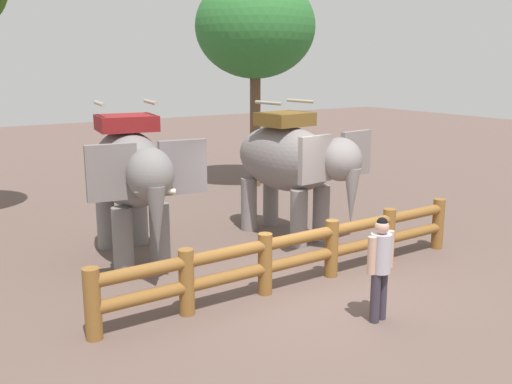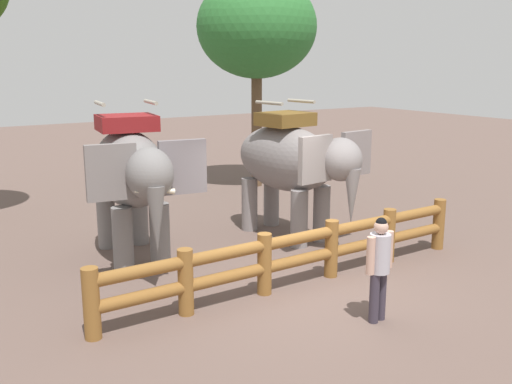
% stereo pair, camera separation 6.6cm
% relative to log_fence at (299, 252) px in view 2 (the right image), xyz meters
% --- Properties ---
extents(ground_plane, '(60.00, 60.00, 0.00)m').
position_rel_log_fence_xyz_m(ground_plane, '(0.00, -0.23, -0.60)').
color(ground_plane, brown).
extents(log_fence, '(7.56, 0.39, 1.05)m').
position_rel_log_fence_xyz_m(log_fence, '(0.00, 0.00, 0.00)').
color(log_fence, brown).
rests_on(log_fence, ground).
extents(elephant_near_left, '(2.08, 3.66, 3.09)m').
position_rel_log_fence_xyz_m(elephant_near_left, '(-1.94, 2.74, 1.14)').
color(elephant_near_left, slate).
rests_on(elephant_near_left, ground).
extents(elephant_center, '(2.00, 3.55, 3.01)m').
position_rel_log_fence_xyz_m(elephant_center, '(1.55, 2.36, 1.09)').
color(elephant_center, gray).
rests_on(elephant_center, ground).
extents(tourist_woman_in_black, '(0.56, 0.36, 1.61)m').
position_rel_log_fence_xyz_m(tourist_woman_in_black, '(0.12, -1.80, 0.33)').
color(tourist_woman_in_black, '#372F3C').
rests_on(tourist_woman_in_black, ground).
extents(tree_far_left, '(3.58, 3.58, 6.35)m').
position_rel_log_fence_xyz_m(tree_far_left, '(3.89, 7.44, 4.20)').
color(tree_far_left, brown).
rests_on(tree_far_left, ground).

